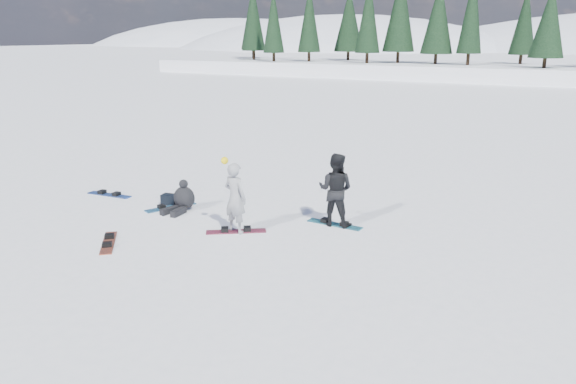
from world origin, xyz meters
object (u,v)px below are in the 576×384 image
Objects in this scene: snowboard_loose_c at (109,195)px; snowboard_loose_b at (109,243)px; gear_bag at (170,199)px; snowboarder_woman at (235,198)px; snowboarder_man at (335,190)px; seated_rider at (183,199)px; snowboard_loose_a at (171,207)px.

snowboard_loose_b is at bearing -49.28° from snowboard_loose_c.
gear_bag is at bearing -0.83° from snowboard_loose_c.
snowboarder_woman is 3.19m from snowboard_loose_b.
snowboard_loose_c is 4.30m from snowboard_loose_b.
snowboarder_man is at bearing -129.77° from snowboarder_woman.
snowboarder_woman is at bearing -17.31° from seated_rider.
snowboard_loose_b is (0.08, -2.92, -0.32)m from seated_rider.
snowboarder_man is 1.82× the size of seated_rider.
seated_rider is 0.70× the size of snowboard_loose_a.
snowboarder_man is 7.34m from snowboard_loose_c.
snowboard_loose_a is (-4.75, -0.83, -0.94)m from snowboarder_man.
snowboarder_man reaches higher than snowboard_loose_a.
seated_rider is at bearing 6.00° from snowboarder_man.
snowboarder_man is at bearing -54.76° from snowboard_loose_a.
seated_rider is 0.70× the size of snowboard_loose_b.
gear_bag is (-3.01, 1.09, -0.75)m from snowboarder_woman.
snowboarder_man is (1.96, 1.68, 0.05)m from snowboarder_woman.
gear_bag is 0.30× the size of snowboard_loose_c.
seated_rider reaches higher than snowboard_loose_c.
snowboarder_woman is at bearing -14.49° from snowboard_loose_c.
snowboarder_man is 1.27× the size of snowboard_loose_c.
snowboarder_man is 5.72m from snowboard_loose_b.
seated_rider reaches higher than snowboard_loose_b.
snowboarder_woman is 1.85× the size of seated_rider.
snowboarder_man is 4.91m from snowboard_loose_a.
snowboard_loose_a is at bearing 150.46° from snowboard_loose_b.
snowboard_loose_c is (-2.27, -0.14, -0.14)m from gear_bag.
snowboard_loose_b is at bearing 52.83° from snowboarder_woman.
snowboarder_woman is at bearing 35.29° from snowboarder_man.
snowboarder_woman reaches higher than snowboard_loose_b.
seated_rider is 0.77m from gear_bag.
snowboarder_woman reaches higher than snowboarder_man.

